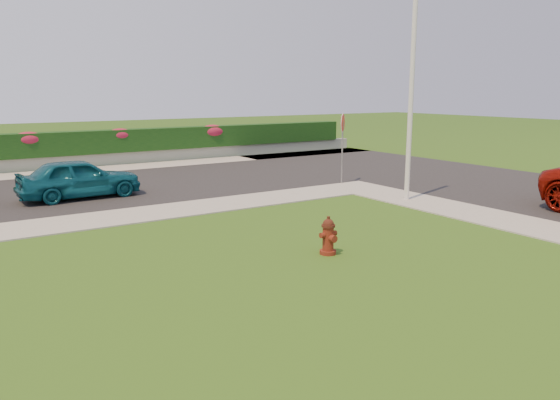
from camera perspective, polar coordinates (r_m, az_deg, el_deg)
ground at (r=9.71m, az=11.60°, el=-10.64°), size 120.00×120.00×0.00m
street_right at (r=21.42m, az=27.19°, el=0.50°), size 8.00×32.00×0.04m
curb_corner at (r=20.69m, az=7.97°, el=1.32°), size 2.00×2.00×0.04m
sidewalk_beyond at (r=26.15m, az=-20.84°, el=2.78°), size 34.00×2.00×0.04m
retaining_wall at (r=27.58m, az=-21.56°, el=3.73°), size 34.00×0.40×0.60m
hedge at (r=27.58m, az=-21.74°, el=5.50°), size 32.00×0.90×1.10m
fire_hydrant at (r=12.22m, az=5.08°, el=-3.80°), size 0.44×0.42×0.87m
sedan_teal at (r=19.48m, az=-20.23°, el=2.15°), size 3.99×1.72×1.34m
utility_pole at (r=18.27m, az=13.51°, el=9.86°), size 0.16×0.16×6.42m
stop_sign at (r=21.23m, az=6.56°, el=7.16°), size 0.58×0.50×2.75m
flower_clump_d at (r=27.21m, az=-24.79°, el=5.80°), size 1.32×0.85×0.66m
flower_clump_e at (r=28.11m, az=-16.37°, el=6.56°), size 1.25×0.80×0.62m
flower_clump_f at (r=29.95m, az=-7.10°, el=7.13°), size 1.43×0.92×0.72m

